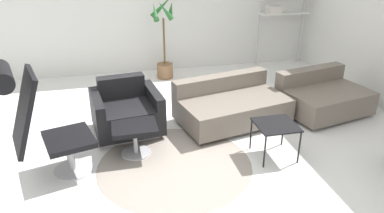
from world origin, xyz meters
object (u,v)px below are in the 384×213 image
Objects in this scene: ottoman at (135,131)px; armchair_red at (126,113)px; lounge_chair at (34,113)px; couch_second at (323,98)px; potted_plant at (164,47)px; side_table at (276,127)px; couch_low at (231,107)px.

ottoman is 0.55× the size of armchair_red.
ottoman is (1.02, 0.29, -0.49)m from lounge_chair.
couch_second is 0.91× the size of potted_plant.
lounge_chair is 2.49× the size of ottoman.
potted_plant reaches higher than armchair_red.
armchair_red reaches higher than couch_second.
potted_plant is (-2.07, 2.05, 0.36)m from couch_second.
lounge_chair reaches higher than couch_second.
armchair_red is at bearing 148.21° from side_table.
armchair_red is 0.71× the size of couch_second.
armchair_red is 2.92m from couch_second.
couch_second is at bearing 171.60° from armchair_red.
armchair_red is 0.65× the size of potted_plant.
couch_second is at bearing 167.18° from couch_low.
side_table is (-1.23, -1.00, 0.16)m from couch_second.
couch_low is at bearing -12.82° from couch_second.
armchair_red is 1.47m from couch_low.
armchair_red is at bearing -13.99° from couch_low.
couch_second is at bearing 39.02° from side_table.
side_table is at bearing 140.80° from armchair_red.
potted_plant is (0.85, 2.00, 0.32)m from armchair_red.
potted_plant reaches higher than couch_second.
couch_low is 1.04m from side_table.
lounge_chair is at bearing 36.24° from armchair_red.
lounge_chair is 0.81× the size of couch_low.
ottoman is at bearing 10.16° from couch_low.
lounge_chair is 2.65m from couch_low.
armchair_red is 1.99m from side_table.
ottoman is 2.76m from potted_plant.
couch_low is 2.17m from potted_plant.
potted_plant reaches higher than ottoman.
couch_second is at bearing 11.43° from ottoman.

